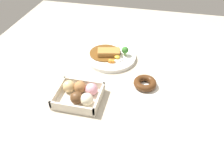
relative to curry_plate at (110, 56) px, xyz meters
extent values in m
plane|color=#B2A893|center=(-0.12, 0.15, -0.01)|extent=(1.60, 1.60, 0.00)
cylinder|color=white|center=(0.00, 0.00, -0.01)|extent=(0.25, 0.25, 0.02)
cylinder|color=brown|center=(0.03, -0.01, 0.01)|extent=(0.16, 0.16, 0.01)
cube|color=#A87538|center=(0.01, 0.00, 0.02)|extent=(0.12, 0.08, 0.02)
cylinder|color=white|center=(-0.04, 0.02, 0.01)|extent=(0.06, 0.06, 0.00)
ellipsoid|color=yellow|center=(-0.04, 0.02, 0.02)|extent=(0.03, 0.03, 0.01)
cylinder|color=#8CB766|center=(-0.07, -0.02, 0.01)|extent=(0.01, 0.01, 0.02)
sphere|color=#387A2D|center=(-0.07, -0.02, 0.03)|extent=(0.03, 0.03, 0.03)
cube|color=orange|center=(-0.03, -0.05, 0.01)|extent=(0.02, 0.02, 0.01)
cube|color=orange|center=(-0.01, 0.06, 0.01)|extent=(0.02, 0.02, 0.01)
cube|color=orange|center=(-0.03, 0.06, 0.01)|extent=(0.02, 0.02, 0.01)
cube|color=beige|center=(0.06, 0.32, -0.01)|extent=(0.18, 0.16, 0.01)
cube|color=beige|center=(-0.03, 0.32, 0.01)|extent=(0.01, 0.16, 0.03)
cube|color=beige|center=(0.14, 0.32, 0.01)|extent=(0.01, 0.16, 0.03)
cube|color=beige|center=(0.06, 0.24, 0.01)|extent=(0.18, 0.01, 0.03)
cube|color=beige|center=(0.06, 0.39, 0.01)|extent=(0.18, 0.01, 0.03)
sphere|color=pink|center=(0.01, 0.29, 0.02)|extent=(0.05, 0.05, 0.05)
sphere|color=#9E6B3D|center=(0.06, 0.28, 0.02)|extent=(0.05, 0.05, 0.05)
sphere|color=#DBB77A|center=(0.11, 0.29, 0.02)|extent=(0.05, 0.05, 0.05)
sphere|color=#EFE5C6|center=(0.01, 0.34, 0.02)|extent=(0.05, 0.05, 0.05)
sphere|color=brown|center=(0.05, 0.35, 0.02)|extent=(0.05, 0.05, 0.05)
cube|color=white|center=(-0.19, 0.18, -0.01)|extent=(0.13, 0.13, 0.00)
torus|color=#4C2B14|center=(-0.19, 0.18, 0.00)|extent=(0.10, 0.10, 0.03)
camera|label=1|loc=(-0.22, 0.96, 0.66)|focal=37.70mm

